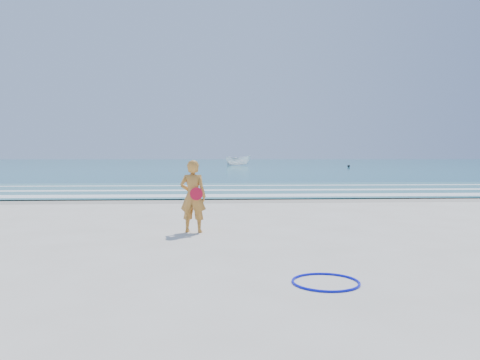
{
  "coord_description": "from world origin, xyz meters",
  "views": [
    {
      "loc": [
        -0.2,
        -8.19,
        1.64
      ],
      "look_at": [
        0.5,
        4.0,
        1.0
      ],
      "focal_mm": 35.0,
      "sensor_mm": 36.0,
      "label": 1
    }
  ],
  "objects": [
    {
      "name": "foam_mid",
      "position": [
        0.0,
        13.2,
        0.05
      ],
      "size": [
        400.0,
        0.9,
        0.01
      ],
      "primitive_type": "cube",
      "color": "white",
      "rests_on": "shallow"
    },
    {
      "name": "boat",
      "position": [
        3.77,
        66.65,
        0.85
      ],
      "size": [
        4.49,
        2.95,
        1.62
      ],
      "primitive_type": "imported",
      "rotation": [
        0.0,
        0.0,
        1.21
      ],
      "color": "white",
      "rests_on": "ocean"
    },
    {
      "name": "buoy",
      "position": [
        18.09,
        54.05,
        0.22
      ],
      "size": [
        0.35,
        0.35,
        0.35
      ],
      "primitive_type": "sphere",
      "color": "black",
      "rests_on": "ocean"
    },
    {
      "name": "ocean",
      "position": [
        0.0,
        105.0,
        0.02
      ],
      "size": [
        400.0,
        190.0,
        0.04
      ],
      "primitive_type": "cube",
      "color": "#19727F",
      "rests_on": "ground"
    },
    {
      "name": "woman",
      "position": [
        -0.63,
        1.77,
        0.77
      ],
      "size": [
        0.63,
        0.48,
        1.55
      ],
      "color": "#C87F2F",
      "rests_on": "ground"
    },
    {
      "name": "ground",
      "position": [
        0.0,
        0.0,
        0.0
      ],
      "size": [
        400.0,
        400.0,
        0.0
      ],
      "primitive_type": "plane",
      "color": "silver",
      "rests_on": "ground"
    },
    {
      "name": "foam_far",
      "position": [
        0.0,
        16.5,
        0.05
      ],
      "size": [
        400.0,
        0.6,
        0.01
      ],
      "primitive_type": "cube",
      "color": "white",
      "rests_on": "shallow"
    },
    {
      "name": "foam_near",
      "position": [
        0.0,
        10.3,
        0.05
      ],
      "size": [
        400.0,
        1.4,
        0.01
      ],
      "primitive_type": "cube",
      "color": "white",
      "rests_on": "shallow"
    },
    {
      "name": "hoop",
      "position": [
        1.24,
        -2.33,
        0.02
      ],
      "size": [
        0.95,
        0.95,
        0.03
      ],
      "primitive_type": "torus",
      "rotation": [
        0.0,
        0.0,
        0.09
      ],
      "color": "#0C11E0",
      "rests_on": "ground"
    },
    {
      "name": "wet_sand",
      "position": [
        0.0,
        9.0,
        0.0
      ],
      "size": [
        400.0,
        2.4,
        0.0
      ],
      "primitive_type": "cube",
      "color": "#B2A893",
      "rests_on": "ground"
    },
    {
      "name": "shallow",
      "position": [
        0.0,
        14.0,
        0.04
      ],
      "size": [
        400.0,
        10.0,
        0.01
      ],
      "primitive_type": "cube",
      "color": "#59B7AD",
      "rests_on": "ocean"
    }
  ]
}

